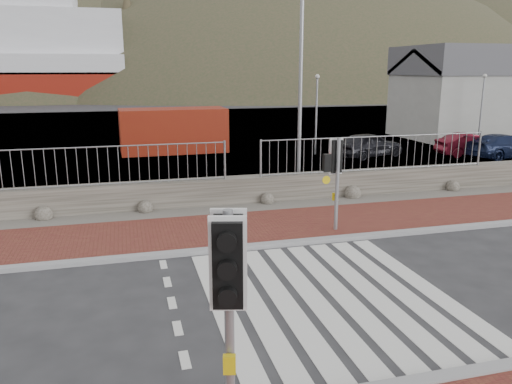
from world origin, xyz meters
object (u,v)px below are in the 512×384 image
object	(u,v)px
traffic_signal_far	(337,164)
shipping_container	(173,130)
car_a	(369,145)
car_c	(504,146)
car_b	(472,145)
traffic_signal_near	(229,279)
streetlight	(304,72)

from	to	relation	value
traffic_signal_far	shipping_container	bearing A→B (deg)	-82.15
shipping_container	car_a	bearing A→B (deg)	-26.21
car_c	car_b	bearing A→B (deg)	45.28
traffic_signal_near	car_c	bearing A→B (deg)	56.41
traffic_signal_near	car_c	xyz separation A→B (m)	(17.48, 15.81, -1.48)
traffic_signal_far	car_a	xyz separation A→B (m)	(6.60, 10.77, -1.27)
traffic_signal_far	car_a	world-z (taller)	traffic_signal_far
car_b	car_c	xyz separation A→B (m)	(1.21, -0.89, 0.02)
shipping_container	car_c	bearing A→B (deg)	-23.27
traffic_signal_near	shipping_container	bearing A→B (deg)	100.20
car_b	car_c	world-z (taller)	car_c
traffic_signal_far	shipping_container	xyz separation A→B (m)	(-2.84, 15.02, -0.73)
traffic_signal_far	shipping_container	size ratio (longest dim) A/B	0.47
shipping_container	car_b	size ratio (longest dim) A/B	1.58
traffic_signal_far	streetlight	distance (m)	5.02
traffic_signal_near	shipping_container	distance (m)	22.09
car_a	car_b	world-z (taller)	car_a
streetlight	car_c	distance (m)	13.68
streetlight	car_a	world-z (taller)	streetlight
shipping_container	car_b	world-z (taller)	shipping_container
traffic_signal_far	car_b	size ratio (longest dim) A/B	0.73
traffic_signal_far	car_c	distance (m)	15.82
shipping_container	car_a	world-z (taller)	shipping_container
car_b	car_c	bearing A→B (deg)	-119.65
streetlight	shipping_container	size ratio (longest dim) A/B	1.35
traffic_signal_far	shipping_container	world-z (taller)	traffic_signal_far
traffic_signal_near	car_c	world-z (taller)	traffic_signal_near
car_b	streetlight	bearing A→B (deg)	122.22
streetlight	car_a	bearing A→B (deg)	58.00
car_a	shipping_container	bearing A→B (deg)	49.38
car_a	car_c	size ratio (longest dim) A/B	0.90
traffic_signal_far	traffic_signal_near	bearing A→B (deg)	54.94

